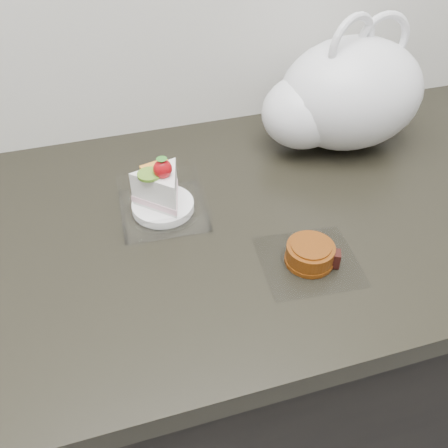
# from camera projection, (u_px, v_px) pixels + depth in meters

# --- Properties ---
(counter) EXTENTS (2.04, 0.64, 0.90)m
(counter) POSITION_uv_depth(u_px,v_px,m) (194.00, 374.00, 1.12)
(counter) COLOR black
(counter) RESTS_ON ground
(cake_tray) EXTENTS (0.15, 0.15, 0.11)m
(cake_tray) POSITION_uv_depth(u_px,v_px,m) (162.00, 197.00, 0.83)
(cake_tray) COLOR white
(cake_tray) RESTS_ON counter
(mooncake_wrap) EXTENTS (0.16, 0.15, 0.03)m
(mooncake_wrap) POSITION_uv_depth(u_px,v_px,m) (311.00, 255.00, 0.75)
(mooncake_wrap) COLOR white
(mooncake_wrap) RESTS_ON counter
(plastic_bag) EXTENTS (0.35, 0.27, 0.26)m
(plastic_bag) POSITION_uv_depth(u_px,v_px,m) (342.00, 96.00, 0.94)
(plastic_bag) COLOR silver
(plastic_bag) RESTS_ON counter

